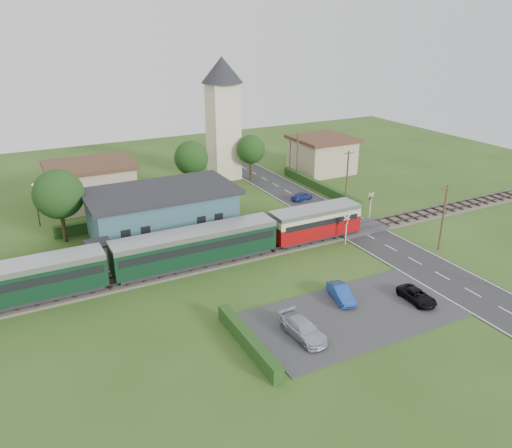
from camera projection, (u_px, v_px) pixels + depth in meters
name	position (u px, v px, depth m)	size (l,w,h in m)	color
ground	(292.00, 254.00, 50.83)	(120.00, 120.00, 0.00)	#2D4C19
railway_track	(282.00, 246.00, 52.43)	(76.00, 3.20, 0.49)	#4C443D
road	(369.00, 236.00, 55.09)	(6.00, 70.00, 0.05)	#28282B
car_park	(353.00, 314.00, 40.30)	(17.00, 9.00, 0.08)	#333335
crossing_deck	(358.00, 228.00, 56.66)	(6.20, 3.40, 0.45)	#333335
platform	(181.00, 252.00, 50.75)	(30.00, 3.00, 0.45)	gray
equipment_hut	(99.00, 254.00, 46.76)	(2.30, 2.30, 2.55)	beige
station_building	(162.00, 212.00, 54.59)	(16.00, 9.00, 5.30)	#336372
train	(164.00, 252.00, 46.22)	(43.20, 2.90, 3.40)	#232328
church_tower	(223.00, 110.00, 72.15)	(6.00, 6.00, 17.60)	beige
house_west	(91.00, 183.00, 63.94)	(10.80, 8.80, 5.50)	tan
house_east	(322.00, 154.00, 78.06)	(8.80, 8.80, 5.50)	tan
hedge_carpark	(248.00, 341.00, 36.04)	(0.80, 9.00, 1.20)	#193814
hedge_roadside	(319.00, 187.00, 69.83)	(0.80, 18.00, 1.20)	#193814
hedge_station	(152.00, 216.00, 59.06)	(22.00, 0.80, 1.30)	#193814
tree_a	(59.00, 194.00, 51.78)	(5.20, 5.20, 8.00)	#332316
tree_b	(191.00, 158.00, 67.01)	(4.60, 4.60, 7.34)	#332316
tree_c	(251.00, 150.00, 73.06)	(4.20, 4.20, 6.78)	#332316
utility_pole_b	(443.00, 217.00, 50.60)	(1.40, 0.22, 7.00)	#473321
utility_pole_c	(347.00, 177.00, 63.76)	(1.40, 0.22, 7.00)	#473321
utility_pole_d	(297.00, 156.00, 73.63)	(1.40, 0.22, 7.00)	#473321
crossing_signal_near	(346.00, 225.00, 52.42)	(0.84, 0.28, 3.28)	silver
crossing_signal_far	(371.00, 201.00, 59.45)	(0.84, 0.28, 3.28)	silver
streetlamp_west	(36.00, 201.00, 56.74)	(0.30, 0.30, 5.15)	#3F3F47
streetlamp_east	(290.00, 151.00, 78.73)	(0.30, 0.30, 5.15)	#3F3F47
car_on_road	(302.00, 196.00, 66.08)	(1.24, 3.09, 1.05)	navy
car_park_blue	(341.00, 293.00, 42.19)	(1.28, 3.68, 1.21)	#1A44A1
car_park_silver	(303.00, 329.00, 37.18)	(1.85, 4.54, 1.32)	#AEB3C9
car_park_dark	(417.00, 296.00, 41.98)	(1.71, 3.71, 1.03)	black
pedestrian_near	(251.00, 229.00, 53.64)	(0.65, 0.43, 1.78)	gray
pedestrian_far	(136.00, 253.00, 48.07)	(0.83, 0.65, 1.71)	gray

